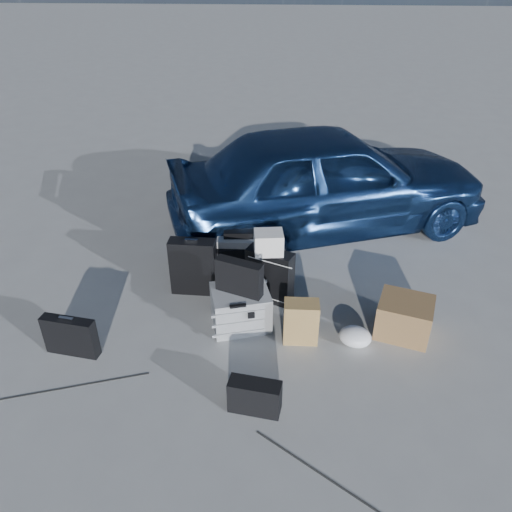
{
  "coord_description": "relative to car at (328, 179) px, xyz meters",
  "views": [
    {
      "loc": [
        0.39,
        -3.08,
        2.92
      ],
      "look_at": [
        0.14,
        0.85,
        0.48
      ],
      "focal_mm": 35.0,
      "sensor_mm": 36.0,
      "label": 1
    }
  ],
  "objects": [
    {
      "name": "plastic_bag",
      "position": [
        0.15,
        -2.12,
        -0.55
      ],
      "size": [
        0.34,
        0.31,
        0.16
      ],
      "primitive_type": "ellipsoid",
      "rotation": [
        0.0,
        0.0,
        -0.29
      ],
      "color": "white",
      "rests_on": "ground"
    },
    {
      "name": "ground",
      "position": [
        -0.88,
        -2.36,
        -0.63
      ],
      "size": [
        60.0,
        60.0,
        0.0
      ],
      "primitive_type": "plane",
      "color": "#9E9F9A",
      "rests_on": "ground"
    },
    {
      "name": "duffel_bag",
      "position": [
        -0.93,
        -1.08,
        -0.43
      ],
      "size": [
        0.84,
        0.57,
        0.39
      ],
      "primitive_type": "cube",
      "rotation": [
        0.0,
        0.0,
        0.35
      ],
      "color": "black",
      "rests_on": "ground"
    },
    {
      "name": "briefcase",
      "position": [
        -2.23,
        -2.38,
        -0.45
      ],
      "size": [
        0.47,
        0.17,
        0.35
      ],
      "primitive_type": "cube",
      "rotation": [
        0.0,
        0.0,
        -0.16
      ],
      "color": "black",
      "rests_on": "ground"
    },
    {
      "name": "flat_box_black",
      "position": [
        -0.94,
        -1.07,
        -0.14
      ],
      "size": [
        0.31,
        0.23,
        0.06
      ],
      "primitive_type": "cube",
      "rotation": [
        0.0,
        0.0,
        0.07
      ],
      "color": "black",
      "rests_on": "flat_box_white"
    },
    {
      "name": "laptop_bag",
      "position": [
        -0.86,
        -1.92,
        -0.11
      ],
      "size": [
        0.43,
        0.25,
        0.31
      ],
      "primitive_type": "cube",
      "rotation": [
        0.0,
        0.0,
        -0.37
      ],
      "color": "black",
      "rests_on": "pelican_case"
    },
    {
      "name": "kraft_bag",
      "position": [
        -0.32,
        -2.09,
        -0.43
      ],
      "size": [
        0.3,
        0.18,
        0.39
      ],
      "primitive_type": "cube",
      "rotation": [
        0.0,
        0.0,
        0.02
      ],
      "color": "#B0884D",
      "rests_on": "ground"
    },
    {
      "name": "pelican_case",
      "position": [
        -0.85,
        -1.92,
        -0.45
      ],
      "size": [
        0.58,
        0.52,
        0.36
      ],
      "primitive_type": "cube",
      "rotation": [
        0.0,
        0.0,
        0.26
      ],
      "color": "#999B9E",
      "rests_on": "ground"
    },
    {
      "name": "white_carton",
      "position": [
        -0.62,
        -1.53,
        0.01
      ],
      "size": [
        0.28,
        0.24,
        0.21
      ],
      "primitive_type": "cube",
      "rotation": [
        0.0,
        0.0,
        0.12
      ],
      "color": "silver",
      "rests_on": "suitcase_right"
    },
    {
      "name": "suitcase_left",
      "position": [
        -1.35,
        -1.43,
        -0.34
      ],
      "size": [
        0.45,
        0.17,
        0.57
      ],
      "primitive_type": "cube",
      "rotation": [
        0.0,
        0.0,
        -0.03
      ],
      "color": "black",
      "rests_on": "ground"
    },
    {
      "name": "cardboard_box",
      "position": [
        0.59,
        -1.94,
        -0.46
      ],
      "size": [
        0.55,
        0.51,
        0.34
      ],
      "primitive_type": "cube",
      "rotation": [
        0.0,
        0.0,
        -0.31
      ],
      "color": "olive",
      "rests_on": "ground"
    },
    {
      "name": "messenger_bag",
      "position": [
        -0.66,
        -2.9,
        -0.49
      ],
      "size": [
        0.4,
        0.2,
        0.27
      ],
      "primitive_type": "cube",
      "rotation": [
        0.0,
        0.0,
        -0.16
      ],
      "color": "black",
      "rests_on": "ground"
    },
    {
      "name": "car",
      "position": [
        0.0,
        0.0,
        0.0
      ],
      "size": [
        3.97,
        2.6,
        1.26
      ],
      "primitive_type": "imported",
      "rotation": [
        0.0,
        0.0,
        1.9
      ],
      "color": "navy",
      "rests_on": "ground"
    },
    {
      "name": "suitcase_right",
      "position": [
        -0.61,
        -1.51,
        -0.36
      ],
      "size": [
        0.47,
        0.33,
        0.54
      ],
      "primitive_type": "cube",
      "rotation": [
        0.0,
        0.0,
        -0.42
      ],
      "color": "black",
      "rests_on": "ground"
    },
    {
      "name": "flat_box_white",
      "position": [
        -0.95,
        -1.09,
        -0.21
      ],
      "size": [
        0.42,
        0.31,
        0.07
      ],
      "primitive_type": "cube",
      "rotation": [
        0.0,
        0.0,
        0.01
      ],
      "color": "silver",
      "rests_on": "duffel_bag"
    }
  ]
}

